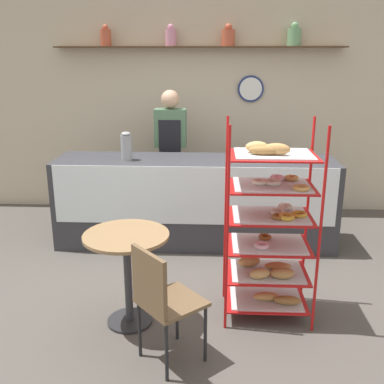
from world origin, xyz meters
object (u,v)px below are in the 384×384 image
object	(u,v)px
pastry_rack	(270,228)
person_worker	(171,151)
cafe_table	(127,257)
coffee_carafe	(126,146)
donut_tray_counter	(254,157)
cafe_chair	(161,296)

from	to	relation	value
pastry_rack	person_worker	distance (m)	2.30
pastry_rack	cafe_table	bearing A→B (deg)	-170.65
coffee_carafe	donut_tray_counter	bearing A→B (deg)	4.57
pastry_rack	person_worker	xyz separation A→B (m)	(-0.97, 2.08, 0.16)
cafe_table	cafe_chair	distance (m)	0.58
cafe_table	person_worker	bearing A→B (deg)	86.77
cafe_table	donut_tray_counter	distance (m)	2.03
cafe_table	donut_tray_counter	xyz separation A→B (m)	(1.08, 1.66, 0.42)
coffee_carafe	cafe_chair	bearing A→B (deg)	-73.84
coffee_carafe	person_worker	bearing A→B (deg)	60.24
person_worker	coffee_carafe	bearing A→B (deg)	-119.76
cafe_chair	person_worker	bearing A→B (deg)	-37.32
coffee_carafe	cafe_table	bearing A→B (deg)	-79.90
pastry_rack	person_worker	size ratio (longest dim) A/B	0.96
person_worker	cafe_chair	bearing A→B (deg)	-86.10
pastry_rack	cafe_table	size ratio (longest dim) A/B	2.11
person_worker	cafe_table	world-z (taller)	person_worker
person_worker	donut_tray_counter	bearing A→B (deg)	-32.06
person_worker	cafe_chair	size ratio (longest dim) A/B	1.92
cafe_chair	donut_tray_counter	bearing A→B (deg)	-60.87
cafe_table	cafe_chair	bearing A→B (deg)	-57.18
pastry_rack	cafe_chair	size ratio (longest dim) A/B	1.84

